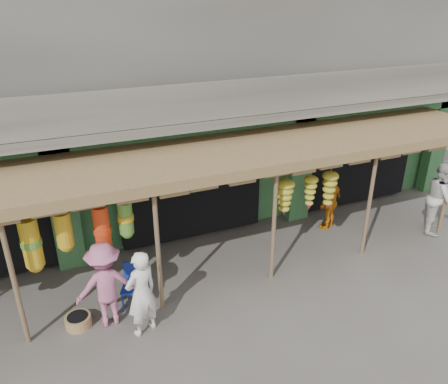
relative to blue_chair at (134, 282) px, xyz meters
name	(u,v)px	position (x,y,z in m)	size (l,w,h in m)	color
ground	(226,283)	(1.97, -0.12, -0.50)	(80.00, 80.00, 0.00)	#514C47
building	(157,86)	(1.97, 4.75, 2.87)	(16.40, 6.80, 7.00)	gray
awning	(205,161)	(1.83, 0.68, 2.07)	(14.00, 2.70, 2.79)	brown
blue_chair	(134,282)	(0.00, 0.00, 0.00)	(0.57, 0.57, 0.90)	#18309F
basket_right	(78,321)	(-1.15, -0.26, -0.39)	(0.49, 0.49, 0.22)	#8B6040
person_front	(142,293)	(-0.02, -0.88, 0.36)	(0.63, 0.41, 1.72)	white
person_right	(441,198)	(7.96, -0.16, 0.46)	(0.93, 0.73, 1.92)	silver
person_vendor	(330,202)	(5.44, 1.05, 0.28)	(0.91, 0.38, 1.56)	orange
person_shopper	(106,285)	(-0.57, -0.38, 0.36)	(1.12, 0.64, 1.73)	#BF658B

